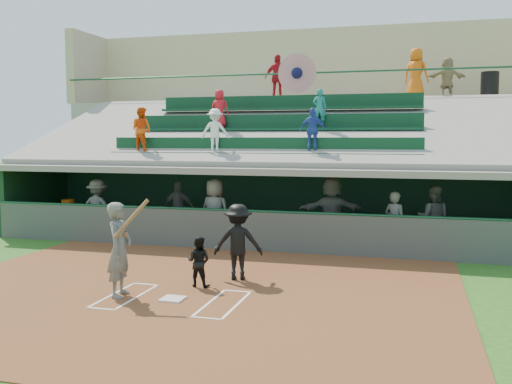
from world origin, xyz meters
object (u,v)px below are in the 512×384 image
(batter_at_plate, at_px, (120,249))
(trash_bin, at_px, (490,85))
(white_table, at_px, (69,222))
(water_cooler, at_px, (68,206))
(catcher, at_px, (199,262))
(home_plate, at_px, (173,299))

(batter_at_plate, distance_m, trash_bin, 16.10)
(trash_bin, bearing_deg, white_table, -152.81)
(water_cooler, xyz_separation_m, trash_bin, (13.51, 6.97, 4.17))
(catcher, xyz_separation_m, water_cooler, (-6.55, 5.16, 0.37))
(catcher, bearing_deg, batter_at_plate, 44.78)
(home_plate, relative_size, batter_at_plate, 0.22)
(catcher, height_order, white_table, catcher)
(home_plate, height_order, trash_bin, trash_bin)
(water_cooler, bearing_deg, home_plate, -44.07)
(catcher, relative_size, white_table, 1.38)
(batter_at_plate, height_order, trash_bin, trash_bin)
(trash_bin, bearing_deg, catcher, -119.85)
(white_table, bearing_deg, batter_at_plate, -29.90)
(batter_at_plate, distance_m, catcher, 1.69)
(white_table, distance_m, trash_bin, 15.90)
(white_table, relative_size, water_cooler, 1.87)
(white_table, xyz_separation_m, trash_bin, (13.51, 6.94, 4.71))
(batter_at_plate, bearing_deg, trash_bin, 58.27)
(catcher, height_order, trash_bin, trash_bin)
(water_cooler, bearing_deg, batter_at_plate, -49.62)
(home_plate, bearing_deg, trash_bin, 61.74)
(home_plate, height_order, water_cooler, water_cooler)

